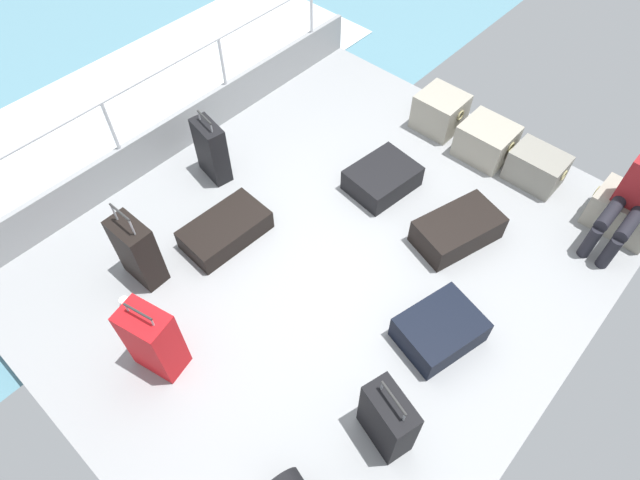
% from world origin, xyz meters
% --- Properties ---
extents(ground_plane, '(4.40, 5.20, 0.06)m').
position_xyz_m(ground_plane, '(0.00, 0.00, -0.03)').
color(ground_plane, '#939699').
extents(gunwale_port, '(0.06, 5.20, 0.45)m').
position_xyz_m(gunwale_port, '(-2.17, 0.00, 0.23)').
color(gunwale_port, '#939699').
rests_on(gunwale_port, ground_plane).
extents(railing_port, '(0.04, 4.20, 1.02)m').
position_xyz_m(railing_port, '(-2.17, 0.00, 0.78)').
color(railing_port, silver).
rests_on(railing_port, ground_plane).
extents(sea_wake, '(12.00, 12.00, 0.01)m').
position_xyz_m(sea_wake, '(-3.60, 0.00, -0.34)').
color(sea_wake, '#598C9E').
rests_on(sea_wake, ground_plane).
extents(cargo_crate_0, '(0.52, 0.46, 0.42)m').
position_xyz_m(cargo_crate_0, '(-0.30, 2.16, 0.21)').
color(cargo_crate_0, '#9E9989').
rests_on(cargo_crate_0, ground_plane).
extents(cargo_crate_1, '(0.57, 0.47, 0.38)m').
position_xyz_m(cargo_crate_1, '(0.33, 2.11, 0.19)').
color(cargo_crate_1, '#9E9989').
rests_on(cargo_crate_1, ground_plane).
extents(cargo_crate_2, '(0.57, 0.39, 0.35)m').
position_xyz_m(cargo_crate_2, '(0.92, 2.12, 0.18)').
color(cargo_crate_2, gray).
rests_on(cargo_crate_2, ground_plane).
extents(cargo_crate_3, '(0.64, 0.43, 0.36)m').
position_xyz_m(cargo_crate_3, '(1.84, 2.12, 0.18)').
color(cargo_crate_3, '#9E9989').
rests_on(cargo_crate_3, ground_plane).
extents(passenger_seated, '(0.34, 0.66, 1.06)m').
position_xyz_m(passenger_seated, '(1.84, 1.94, 0.55)').
color(passenger_seated, maroon).
rests_on(passenger_seated, ground_plane).
extents(suitcase_0, '(0.66, 0.89, 0.27)m').
position_xyz_m(suitcase_0, '(0.76, 0.92, 0.13)').
color(suitcase_0, black).
rests_on(suitcase_0, ground_plane).
extents(suitcase_1, '(0.60, 0.73, 0.24)m').
position_xyz_m(suitcase_1, '(-0.19, 0.99, 0.12)').
color(suitcase_1, black).
rests_on(suitcase_1, ground_plane).
extents(suitcase_2, '(0.44, 0.33, 0.79)m').
position_xyz_m(suitcase_2, '(-0.30, -1.73, 0.35)').
color(suitcase_2, red).
rests_on(suitcase_2, ground_plane).
extents(suitcase_3, '(0.41, 0.25, 0.76)m').
position_xyz_m(suitcase_3, '(-1.59, -0.03, 0.33)').
color(suitcase_3, black).
rests_on(suitcase_3, ground_plane).
extents(suitcase_4, '(0.40, 0.23, 0.87)m').
position_xyz_m(suitcase_4, '(-1.09, -1.30, 0.34)').
color(suitcase_4, black).
rests_on(suitcase_4, ground_plane).
extents(suitcase_5, '(0.65, 0.76, 0.26)m').
position_xyz_m(suitcase_5, '(1.23, -0.06, 0.13)').
color(suitcase_5, black).
rests_on(suitcase_5, ground_plane).
extents(suitcase_6, '(0.45, 0.32, 0.71)m').
position_xyz_m(suitcase_6, '(1.39, -0.99, 0.30)').
color(suitcase_6, black).
rests_on(suitcase_6, ground_plane).
extents(suitcase_7, '(0.50, 0.83, 0.21)m').
position_xyz_m(suitcase_7, '(-0.87, -0.53, 0.11)').
color(suitcase_7, black).
rests_on(suitcase_7, ground_plane).
extents(paper_cup, '(0.08, 0.08, 0.10)m').
position_xyz_m(paper_cup, '(-0.95, -1.63, 0.05)').
color(paper_cup, white).
rests_on(paper_cup, ground_plane).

